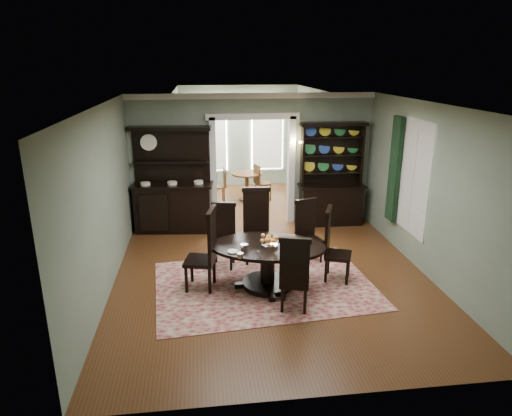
{
  "coord_description": "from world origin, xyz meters",
  "views": [
    {
      "loc": [
        -1.19,
        -7.17,
        3.65
      ],
      "look_at": [
        -0.22,
        0.6,
        1.13
      ],
      "focal_mm": 32.0,
      "sensor_mm": 36.0,
      "label": 1
    }
  ],
  "objects_px": {
    "dining_table": "(268,258)",
    "welsh_dresser": "(331,188)",
    "sideboard": "(173,195)",
    "parlor_table": "(247,182)"
  },
  "relations": [
    {
      "from": "parlor_table",
      "to": "dining_table",
      "type": "bearing_deg",
      "value": -92.13
    },
    {
      "from": "sideboard",
      "to": "parlor_table",
      "type": "xyz_separation_m",
      "value": [
        1.87,
        2.11,
        -0.31
      ]
    },
    {
      "from": "welsh_dresser",
      "to": "parlor_table",
      "type": "distance_m",
      "value": 2.75
    },
    {
      "from": "sideboard",
      "to": "parlor_table",
      "type": "bearing_deg",
      "value": 54.24
    },
    {
      "from": "dining_table",
      "to": "parlor_table",
      "type": "xyz_separation_m",
      "value": [
        0.19,
        5.11,
        -0.02
      ]
    },
    {
      "from": "dining_table",
      "to": "welsh_dresser",
      "type": "xyz_separation_m",
      "value": [
        1.94,
        3.01,
        0.33
      ]
    },
    {
      "from": "welsh_dresser",
      "to": "sideboard",
      "type": "bearing_deg",
      "value": -178.46
    },
    {
      "from": "dining_table",
      "to": "sideboard",
      "type": "distance_m",
      "value": 3.45
    },
    {
      "from": "welsh_dresser",
      "to": "parlor_table",
      "type": "bearing_deg",
      "value": 131.1
    },
    {
      "from": "welsh_dresser",
      "to": "parlor_table",
      "type": "relative_size",
      "value": 2.85
    }
  ]
}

